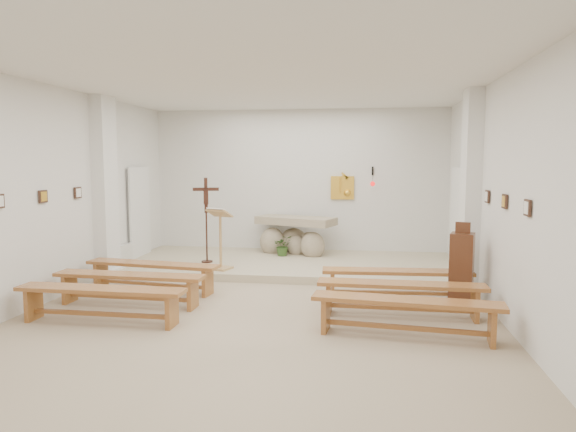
% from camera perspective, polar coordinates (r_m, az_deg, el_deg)
% --- Properties ---
extents(ground, '(7.00, 10.00, 0.00)m').
position_cam_1_polar(ground, '(7.73, -3.49, -11.00)').
color(ground, tan).
rests_on(ground, ground).
extents(wall_left, '(0.02, 10.00, 3.50)m').
position_cam_1_polar(wall_left, '(8.81, -26.41, 2.06)').
color(wall_left, silver).
rests_on(wall_left, ground).
extents(wall_right, '(0.02, 10.00, 3.50)m').
position_cam_1_polar(wall_right, '(7.52, 23.47, 1.61)').
color(wall_right, silver).
rests_on(wall_right, ground).
extents(wall_back, '(7.00, 0.02, 3.50)m').
position_cam_1_polar(wall_back, '(12.33, 1.18, 3.66)').
color(wall_back, silver).
rests_on(wall_back, ground).
extents(ceiling, '(7.00, 10.00, 0.02)m').
position_cam_1_polar(ceiling, '(7.49, -3.67, 15.44)').
color(ceiling, silver).
rests_on(ceiling, wall_back).
extents(sanctuary_platform, '(6.98, 3.00, 0.15)m').
position_cam_1_polar(sanctuary_platform, '(11.06, 0.21, -5.37)').
color(sanctuary_platform, '#B3A88A').
rests_on(sanctuary_platform, ground).
extents(pilaster_left, '(0.26, 0.55, 3.50)m').
position_cam_1_polar(pilaster_left, '(10.46, -19.64, 2.88)').
color(pilaster_left, white).
rests_on(pilaster_left, ground).
extents(pilaster_right, '(0.26, 0.55, 3.50)m').
position_cam_1_polar(pilaster_right, '(9.43, 19.59, 2.57)').
color(pilaster_right, white).
rests_on(pilaster_right, ground).
extents(gold_wall_relief, '(0.55, 0.04, 0.55)m').
position_cam_1_polar(gold_wall_relief, '(12.22, 6.06, 3.14)').
color(gold_wall_relief, gold).
rests_on(gold_wall_relief, wall_back).
extents(sanctuary_lamp, '(0.11, 0.36, 0.44)m').
position_cam_1_polar(sanctuary_lamp, '(11.95, 9.39, 3.79)').
color(sanctuary_lamp, black).
rests_on(sanctuary_lamp, wall_back).
extents(station_frame_left_mid, '(0.03, 0.20, 0.20)m').
position_cam_1_polar(station_frame_left_mid, '(8.97, -25.57, 1.97)').
color(station_frame_left_mid, '#392319').
rests_on(station_frame_left_mid, wall_left).
extents(station_frame_left_rear, '(0.03, 0.20, 0.20)m').
position_cam_1_polar(station_frame_left_rear, '(9.81, -22.33, 2.41)').
color(station_frame_left_rear, '#392319').
rests_on(station_frame_left_rear, wall_left).
extents(station_frame_right_front, '(0.03, 0.20, 0.20)m').
position_cam_1_polar(station_frame_right_front, '(6.75, 25.06, 0.83)').
color(station_frame_right_front, '#392319').
rests_on(station_frame_right_front, wall_right).
extents(station_frame_right_mid, '(0.03, 0.20, 0.20)m').
position_cam_1_polar(station_frame_right_mid, '(7.71, 22.93, 1.51)').
color(station_frame_right_mid, '#392319').
rests_on(station_frame_right_mid, wall_right).
extents(station_frame_right_rear, '(0.03, 0.20, 0.20)m').
position_cam_1_polar(station_frame_right_rear, '(8.67, 21.27, 2.03)').
color(station_frame_right_rear, '#392319').
rests_on(station_frame_right_rear, wall_right).
extents(radiator_left, '(0.10, 0.85, 0.52)m').
position_cam_1_polar(radiator_left, '(11.27, -17.98, -4.44)').
color(radiator_left, silver).
rests_on(radiator_left, ground).
extents(radiator_right, '(0.10, 0.85, 0.52)m').
position_cam_1_polar(radiator_right, '(10.31, 18.87, -5.43)').
color(radiator_right, silver).
rests_on(radiator_right, ground).
extents(altar, '(1.94, 1.27, 0.93)m').
position_cam_1_polar(altar, '(11.87, 0.76, -2.45)').
color(altar, tan).
rests_on(altar, sanctuary_platform).
extents(lectern, '(0.52, 0.47, 1.23)m').
position_cam_1_polar(lectern, '(10.15, -7.56, -2.53)').
color(lectern, tan).
rests_on(lectern, sanctuary_platform).
extents(crucifix_stand, '(0.53, 0.23, 1.78)m').
position_cam_1_polar(crucifix_stand, '(10.86, -9.07, 0.25)').
color(crucifix_stand, '#3B1B12').
rests_on(crucifix_stand, sanctuary_platform).
extents(potted_plant, '(0.51, 0.48, 0.47)m').
position_cam_1_polar(potted_plant, '(11.57, -0.56, -3.30)').
color(potted_plant, '#305020').
rests_on(potted_plant, sanctuary_platform).
extents(donation_pedestal, '(0.44, 0.44, 1.32)m').
position_cam_1_polar(donation_pedestal, '(8.65, 18.72, -5.50)').
color(donation_pedestal, '#512B17').
rests_on(donation_pedestal, ground).
extents(bench_left_front, '(2.45, 0.69, 0.51)m').
position_cam_1_polar(bench_left_front, '(9.32, -14.83, -5.80)').
color(bench_left_front, '#A0672E').
rests_on(bench_left_front, ground).
extents(bench_right_front, '(2.44, 0.53, 0.51)m').
position_cam_1_polar(bench_right_front, '(8.61, 11.99, -6.71)').
color(bench_right_front, '#A0672E').
rests_on(bench_right_front, ground).
extents(bench_left_second, '(2.43, 0.46, 0.51)m').
position_cam_1_polar(bench_left_second, '(8.52, -17.20, -6.99)').
color(bench_left_second, '#A0672E').
rests_on(bench_left_second, ground).
extents(bench_right_second, '(2.43, 0.42, 0.51)m').
position_cam_1_polar(bench_right_second, '(7.74, 12.42, -8.17)').
color(bench_right_second, '#A0672E').
rests_on(bench_right_second, ground).
extents(bench_left_third, '(2.43, 0.42, 0.51)m').
position_cam_1_polar(bench_left_third, '(7.74, -20.08, -8.40)').
color(bench_left_third, '#A0672E').
rests_on(bench_left_third, ground).
extents(bench_right_third, '(2.45, 0.64, 0.51)m').
position_cam_1_polar(bench_right_third, '(6.87, 12.97, -10.01)').
color(bench_right_third, '#A0672E').
rests_on(bench_right_third, ground).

